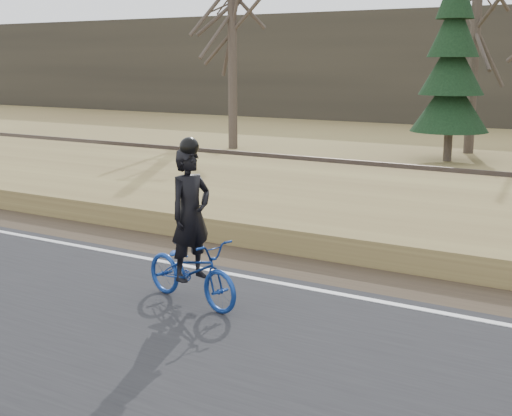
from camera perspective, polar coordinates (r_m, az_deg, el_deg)
The scene contains 4 objects.
cyclist at distance 9.76m, azimuth -5.21°, elevation -3.43°, with size 1.86×1.00×2.30m.
bare_tree_far_left at distance 27.54m, azimuth -1.91°, elevation 13.45°, with size 0.36×0.36×8.35m, color brown.
bare_tree_left at distance 27.22m, azimuth 17.13°, elevation 12.89°, with size 0.36×0.36×8.28m, color brown.
conifer at distance 24.87m, azimuth 15.42°, elevation 10.83°, with size 2.60×2.60×6.62m.
Camera 1 is at (-0.07, -8.72, 3.35)m, focal length 50.00 mm.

